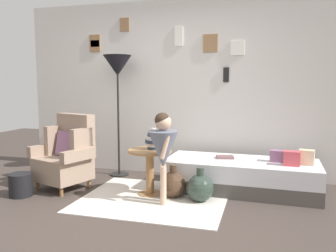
{
  "coord_description": "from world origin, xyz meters",
  "views": [
    {
      "loc": [
        1.29,
        -3.12,
        1.35
      ],
      "look_at": [
        0.15,
        0.95,
        0.85
      ],
      "focal_mm": 36.96,
      "sensor_mm": 36.0,
      "label": 1
    }
  ],
  "objects_px": {
    "vase_striped": "(153,141)",
    "magazine_basket": "(21,185)",
    "daybed": "(241,176)",
    "demijohn_far": "(200,188)",
    "book_on_daybed": "(225,157)",
    "side_table": "(150,163)",
    "demijohn_near": "(173,184)",
    "armchair": "(67,155)",
    "person_child": "(163,147)",
    "floor_lamp": "(118,70)"
  },
  "relations": [
    {
      "from": "vase_striped",
      "to": "magazine_basket",
      "type": "xyz_separation_m",
      "value": [
        -1.54,
        -0.52,
        -0.53
      ]
    },
    {
      "from": "daybed",
      "to": "magazine_basket",
      "type": "bearing_deg",
      "value": -159.99
    },
    {
      "from": "vase_striped",
      "to": "demijohn_far",
      "type": "bearing_deg",
      "value": -11.32
    },
    {
      "from": "daybed",
      "to": "magazine_basket",
      "type": "relative_size",
      "value": 6.89
    },
    {
      "from": "book_on_daybed",
      "to": "magazine_basket",
      "type": "distance_m",
      "value": 2.58
    },
    {
      "from": "side_table",
      "to": "demijohn_near",
      "type": "height_order",
      "value": "side_table"
    },
    {
      "from": "armchair",
      "to": "demijohn_near",
      "type": "bearing_deg",
      "value": -0.65
    },
    {
      "from": "armchair",
      "to": "magazine_basket",
      "type": "height_order",
      "value": "armchair"
    },
    {
      "from": "side_table",
      "to": "person_child",
      "type": "distance_m",
      "value": 0.46
    },
    {
      "from": "floor_lamp",
      "to": "demijohn_near",
      "type": "height_order",
      "value": "floor_lamp"
    },
    {
      "from": "book_on_daybed",
      "to": "person_child",
      "type": "bearing_deg",
      "value": -126.61
    },
    {
      "from": "magazine_basket",
      "to": "demijohn_far",
      "type": "bearing_deg",
      "value": 10.45
    },
    {
      "from": "demijohn_far",
      "to": "magazine_basket",
      "type": "distance_m",
      "value": 2.19
    },
    {
      "from": "vase_striped",
      "to": "demijohn_far",
      "type": "height_order",
      "value": "vase_striped"
    },
    {
      "from": "floor_lamp",
      "to": "person_child",
      "type": "relative_size",
      "value": 1.7
    },
    {
      "from": "book_on_daybed",
      "to": "demijohn_near",
      "type": "xyz_separation_m",
      "value": [
        -0.55,
        -0.55,
        -0.25
      ]
    },
    {
      "from": "book_on_daybed",
      "to": "demijohn_far",
      "type": "bearing_deg",
      "value": -109.14
    },
    {
      "from": "demijohn_near",
      "to": "daybed",
      "type": "bearing_deg",
      "value": 32.0
    },
    {
      "from": "vase_striped",
      "to": "book_on_daybed",
      "type": "xyz_separation_m",
      "value": [
        0.82,
        0.49,
        -0.26
      ]
    },
    {
      "from": "magazine_basket",
      "to": "book_on_daybed",
      "type": "bearing_deg",
      "value": 23.16
    },
    {
      "from": "person_child",
      "to": "demijohn_near",
      "type": "distance_m",
      "value": 0.57
    },
    {
      "from": "armchair",
      "to": "floor_lamp",
      "type": "relative_size",
      "value": 0.54
    },
    {
      "from": "floor_lamp",
      "to": "book_on_daybed",
      "type": "bearing_deg",
      "value": -8.46
    },
    {
      "from": "side_table",
      "to": "vase_striped",
      "type": "distance_m",
      "value": 0.28
    },
    {
      "from": "demijohn_far",
      "to": "armchair",
      "type": "bearing_deg",
      "value": 177.52
    },
    {
      "from": "demijohn_near",
      "to": "side_table",
      "type": "bearing_deg",
      "value": 175.4
    },
    {
      "from": "side_table",
      "to": "floor_lamp",
      "type": "height_order",
      "value": "floor_lamp"
    },
    {
      "from": "book_on_daybed",
      "to": "demijohn_near",
      "type": "bearing_deg",
      "value": -135.05
    },
    {
      "from": "person_child",
      "to": "floor_lamp",
      "type": "bearing_deg",
      "value": 133.75
    },
    {
      "from": "armchair",
      "to": "side_table",
      "type": "xyz_separation_m",
      "value": [
        1.15,
        0.01,
        -0.04
      ]
    },
    {
      "from": "book_on_daybed",
      "to": "daybed",
      "type": "bearing_deg",
      "value": -18.33
    },
    {
      "from": "person_child",
      "to": "side_table",
      "type": "bearing_deg",
      "value": 132.09
    },
    {
      "from": "person_child",
      "to": "book_on_daybed",
      "type": "relative_size",
      "value": 4.77
    },
    {
      "from": "floor_lamp",
      "to": "magazine_basket",
      "type": "bearing_deg",
      "value": -121.14
    },
    {
      "from": "demijohn_far",
      "to": "magazine_basket",
      "type": "height_order",
      "value": "demijohn_far"
    },
    {
      "from": "vase_striped",
      "to": "floor_lamp",
      "type": "bearing_deg",
      "value": 137.01
    },
    {
      "from": "armchair",
      "to": "person_child",
      "type": "distance_m",
      "value": 1.45
    },
    {
      "from": "daybed",
      "to": "demijohn_near",
      "type": "height_order",
      "value": "same"
    },
    {
      "from": "demijohn_far",
      "to": "vase_striped",
      "type": "bearing_deg",
      "value": 168.68
    },
    {
      "from": "armchair",
      "to": "magazine_basket",
      "type": "bearing_deg",
      "value": -126.88
    },
    {
      "from": "armchair",
      "to": "magazine_basket",
      "type": "distance_m",
      "value": 0.66
    },
    {
      "from": "magazine_basket",
      "to": "demijohn_near",
      "type": "bearing_deg",
      "value": 14.2
    },
    {
      "from": "armchair",
      "to": "book_on_daybed",
      "type": "height_order",
      "value": "armchair"
    },
    {
      "from": "floor_lamp",
      "to": "person_child",
      "type": "height_order",
      "value": "floor_lamp"
    },
    {
      "from": "daybed",
      "to": "vase_striped",
      "type": "height_order",
      "value": "vase_striped"
    },
    {
      "from": "daybed",
      "to": "side_table",
      "type": "bearing_deg",
      "value": -156.95
    },
    {
      "from": "demijohn_far",
      "to": "side_table",
      "type": "bearing_deg",
      "value": 172.43
    },
    {
      "from": "side_table",
      "to": "demijohn_near",
      "type": "xyz_separation_m",
      "value": [
        0.3,
        -0.02,
        -0.24
      ]
    },
    {
      "from": "person_child",
      "to": "magazine_basket",
      "type": "bearing_deg",
      "value": -173.52
    },
    {
      "from": "demijohn_near",
      "to": "magazine_basket",
      "type": "height_order",
      "value": "demijohn_near"
    }
  ]
}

